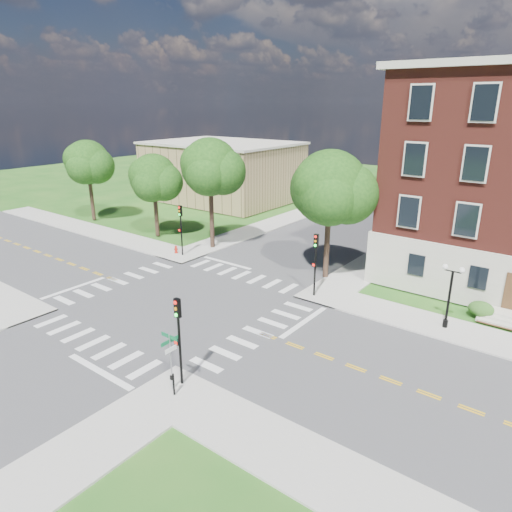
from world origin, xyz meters
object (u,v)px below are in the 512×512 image
Objects in this scene: push_button_post at (173,383)px; fire_hydrant at (176,250)px; traffic_signal_ne at (315,257)px; traffic_signal_nw at (181,224)px; street_sign_pole at (170,351)px; twin_lamp_west at (450,293)px; traffic_signal_se at (179,331)px.

push_button_post is 1.60× the size of fire_hydrant.
fire_hydrant is (-15.72, 0.72, -2.72)m from traffic_signal_ne.
traffic_signal_ne reaches higher than push_button_post.
traffic_signal_ne is 14.81m from traffic_signal_nw.
street_sign_pole is 4.13× the size of fire_hydrant.
traffic_signal_nw reaches higher than fire_hydrant.
twin_lamp_west is 17.83m from street_sign_pole.
street_sign_pole is (-0.00, -0.62, -0.88)m from traffic_signal_se.
traffic_signal_ne is at bearing -175.46° from twin_lamp_west.
traffic_signal_se is 1.00× the size of traffic_signal_nw.
traffic_signal_ne is at bearing -2.55° from traffic_signal_nw.
twin_lamp_west is at bearing 59.51° from street_sign_pole.
twin_lamp_west is 5.64× the size of fire_hydrant.
traffic_signal_se reaches higher than fire_hydrant.
fire_hydrant is at bearing -179.94° from twin_lamp_west.
fire_hydrant is at bearing 137.47° from traffic_signal_se.
traffic_signal_nw is at bearing 134.91° from push_button_post.
traffic_signal_se reaches higher than push_button_post.
twin_lamp_west reaches higher than push_button_post.
traffic_signal_se is at bearing -42.53° from fire_hydrant.
twin_lamp_west is 3.53× the size of push_button_post.
traffic_signal_se is 21.06m from traffic_signal_nw.
traffic_signal_se is 14.00m from traffic_signal_ne.
twin_lamp_west reaches higher than fire_hydrant.
traffic_signal_nw is 4.00× the size of push_button_post.
traffic_signal_nw is 1.13× the size of twin_lamp_west.
fire_hydrant is (-16.05, 14.72, -2.72)m from traffic_signal_se.
traffic_signal_se is 6.40× the size of fire_hydrant.
traffic_signal_nw is (-14.80, 0.66, 0.00)m from traffic_signal_ne.
traffic_signal_nw is at bearing 177.45° from traffic_signal_ne.
street_sign_pole is 22.27m from fire_hydrant.
traffic_signal_se is 1.08m from street_sign_pole.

